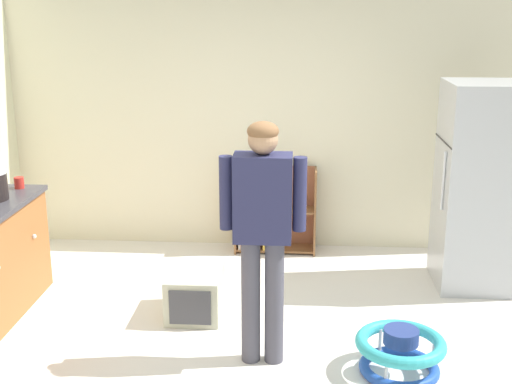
{
  "coord_description": "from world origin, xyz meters",
  "views": [
    {
      "loc": [
        0.29,
        -4.25,
        2.39
      ],
      "look_at": [
        -0.04,
        0.48,
        1.07
      ],
      "focal_mm": 47.21,
      "sensor_mm": 36.0,
      "label": 1
    }
  ],
  "objects": [
    {
      "name": "bookshelf",
      "position": [
        -0.01,
        2.15,
        0.37
      ],
      "size": [
        0.8,
        0.28,
        0.85
      ],
      "color": "brown",
      "rests_on": "ground"
    },
    {
      "name": "standing_person",
      "position": [
        0.04,
        -0.05,
        1.01
      ],
      "size": [
        0.57,
        0.22,
        1.68
      ],
      "color": "#4C4A56",
      "rests_on": "ground"
    },
    {
      "name": "red_cup",
      "position": [
        -2.07,
        1.06,
        0.95
      ],
      "size": [
        0.08,
        0.08,
        0.09
      ],
      "primitive_type": "cylinder",
      "color": "red",
      "rests_on": "kitchen_counter"
    },
    {
      "name": "pet_carrier",
      "position": [
        -0.53,
        0.64,
        0.18
      ],
      "size": [
        0.42,
        0.55,
        0.36
      ],
      "color": "beige",
      "rests_on": "ground"
    },
    {
      "name": "ground_plane",
      "position": [
        0.0,
        0.0,
        0.0
      ],
      "size": [
        12.0,
        12.0,
        0.0
      ],
      "primitive_type": "plane",
      "color": "white",
      "rests_on": "ground"
    },
    {
      "name": "refrigerator",
      "position": [
        1.84,
        1.42,
        0.89
      ],
      "size": [
        0.73,
        0.68,
        1.78
      ],
      "color": "#B7BABF",
      "rests_on": "ground"
    },
    {
      "name": "back_wall",
      "position": [
        0.0,
        2.33,
        1.35
      ],
      "size": [
        5.2,
        0.06,
        2.7
      ],
      "primitive_type": "cube",
      "color": "beige",
      "rests_on": "ground"
    },
    {
      "name": "baby_walker",
      "position": [
        0.97,
        -0.16,
        0.16
      ],
      "size": [
        0.6,
        0.6,
        0.32
      ],
      "color": "#234EB1",
      "rests_on": "ground"
    }
  ]
}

